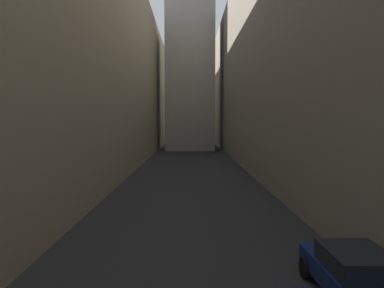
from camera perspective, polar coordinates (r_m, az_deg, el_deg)
ground_plane at (r=40.74m, az=-0.29°, el=-3.32°), size 264.00×264.00×0.00m
building_block_left at (r=44.50m, az=-16.49°, el=10.70°), size 13.38×108.00×21.05m
building_block_right at (r=44.58m, az=15.52°, el=11.73°), size 12.80×108.00×22.64m
parked_car_right_third at (r=11.34m, az=24.21°, el=-18.10°), size 1.96×4.07×1.44m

